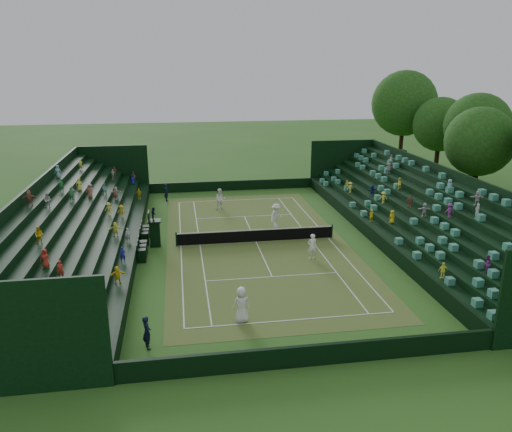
# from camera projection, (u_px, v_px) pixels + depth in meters

# --- Properties ---
(ground) EXTENTS (160.00, 160.00, 0.00)m
(ground) POSITION_uv_depth(u_px,v_px,m) (256.00, 242.00, 36.72)
(ground) COLOR #2C5C1D
(ground) RESTS_ON ground
(court_surface) EXTENTS (12.97, 26.77, 0.01)m
(court_surface) POSITION_uv_depth(u_px,v_px,m) (256.00, 242.00, 36.72)
(court_surface) COLOR #3A7226
(court_surface) RESTS_ON ground
(perimeter_wall_north) EXTENTS (17.17, 0.20, 1.00)m
(perimeter_wall_north) POSITION_uv_depth(u_px,v_px,m) (232.00, 186.00, 51.58)
(perimeter_wall_north) COLOR black
(perimeter_wall_north) RESTS_ON ground
(perimeter_wall_south) EXTENTS (17.17, 0.20, 1.00)m
(perimeter_wall_south) POSITION_uv_depth(u_px,v_px,m) (313.00, 355.00, 21.57)
(perimeter_wall_south) COLOR black
(perimeter_wall_south) RESTS_ON ground
(perimeter_wall_east) EXTENTS (0.20, 31.77, 1.00)m
(perimeter_wall_east) POSITION_uv_depth(u_px,v_px,m) (366.00, 230.00, 37.84)
(perimeter_wall_east) COLOR black
(perimeter_wall_east) RESTS_ON ground
(perimeter_wall_west) EXTENTS (0.20, 31.77, 1.00)m
(perimeter_wall_west) POSITION_uv_depth(u_px,v_px,m) (138.00, 242.00, 35.30)
(perimeter_wall_west) COLOR black
(perimeter_wall_west) RESTS_ON ground
(north_grandstand) EXTENTS (6.60, 32.00, 4.90)m
(north_grandstand) POSITION_uv_depth(u_px,v_px,m) (419.00, 214.00, 38.16)
(north_grandstand) COLOR black
(north_grandstand) RESTS_ON ground
(south_grandstand) EXTENTS (6.60, 32.00, 4.90)m
(south_grandstand) POSITION_uv_depth(u_px,v_px,m) (75.00, 231.00, 34.37)
(south_grandstand) COLOR black
(south_grandstand) RESTS_ON ground
(tennis_net) EXTENTS (11.67, 0.10, 1.06)m
(tennis_net) POSITION_uv_depth(u_px,v_px,m) (256.00, 235.00, 36.57)
(tennis_net) COLOR black
(tennis_net) RESTS_ON ground
(scoreboard_tower) EXTENTS (2.00, 1.00, 3.70)m
(scoreboard_tower) POSITION_uv_depth(u_px,v_px,m) (396.00, 155.00, 53.57)
(scoreboard_tower) COLOR black
(scoreboard_tower) RESTS_ON ground
(tree_row) EXTENTS (9.83, 35.72, 11.90)m
(tree_row) POSITION_uv_depth(u_px,v_px,m) (467.00, 124.00, 48.48)
(tree_row) COLOR black
(tree_row) RESTS_ON ground
(umpire_chair) EXTENTS (0.92, 0.92, 2.89)m
(umpire_chair) POSITION_uv_depth(u_px,v_px,m) (155.00, 230.00, 35.56)
(umpire_chair) COLOR black
(umpire_chair) RESTS_ON ground
(courtside_chairs) EXTENTS (0.58, 5.55, 1.26)m
(courtside_chairs) POSITION_uv_depth(u_px,v_px,m) (144.00, 242.00, 35.27)
(courtside_chairs) COLOR black
(courtside_chairs) RESTS_ON ground
(player_near_west) EXTENTS (1.00, 0.72, 1.90)m
(player_near_west) POSITION_uv_depth(u_px,v_px,m) (242.00, 305.00, 25.09)
(player_near_west) COLOR white
(player_near_west) RESTS_ON ground
(player_near_east) EXTENTS (0.68, 0.48, 1.78)m
(player_near_east) POSITION_uv_depth(u_px,v_px,m) (312.00, 246.00, 33.27)
(player_near_east) COLOR white
(player_near_east) RESTS_ON ground
(player_far_west) EXTENTS (0.98, 0.79, 1.92)m
(player_far_west) POSITION_uv_depth(u_px,v_px,m) (220.00, 199.00, 44.62)
(player_far_west) COLOR white
(player_far_west) RESTS_ON ground
(player_far_east) EXTENTS (1.45, 1.40, 1.98)m
(player_far_east) POSITION_uv_depth(u_px,v_px,m) (276.00, 216.00, 39.68)
(player_far_east) COLOR white
(player_far_east) RESTS_ON ground
(line_judge_north) EXTENTS (0.52, 0.67, 1.64)m
(line_judge_north) POSITION_uv_depth(u_px,v_px,m) (166.00, 193.00, 47.44)
(line_judge_north) COLOR black
(line_judge_north) RESTS_ON ground
(line_judge_south) EXTENTS (0.56, 0.69, 1.63)m
(line_judge_south) POSITION_uv_depth(u_px,v_px,m) (147.00, 332.00, 22.78)
(line_judge_south) COLOR black
(line_judge_south) RESTS_ON ground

